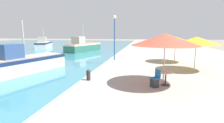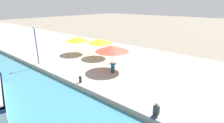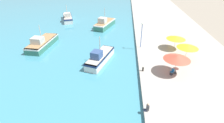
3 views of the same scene
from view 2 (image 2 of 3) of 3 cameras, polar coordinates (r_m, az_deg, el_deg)
name	(u,v)px [view 2 (image 2 of 3)]	position (r m, az deg, el deg)	size (l,w,h in m)	color
quay_promenade	(43,42)	(36.98, -21.55, 5.90)	(16.00, 90.00, 0.50)	#A39E93
cafe_umbrella_pink	(112,48)	(18.45, 0.00, 4.32)	(3.57, 3.57, 2.78)	#B7B7B7
cafe_umbrella_white	(101,41)	(23.26, -3.75, 6.69)	(3.25, 3.25, 2.53)	#B7B7B7
cafe_umbrella_striped	(78,39)	(25.44, -11.18, 7.21)	(3.24, 3.24, 2.45)	#B7B7B7
cafe_table	(113,65)	(19.07, 0.34, -1.28)	(0.80, 0.80, 0.74)	#333338
cafe_chair_left	(113,70)	(18.47, 0.23, -2.64)	(0.58, 0.58, 0.91)	#2D2D33
person_at_quay	(156,111)	(11.94, 14.17, -15.32)	(0.54, 0.36, 1.01)	#333D5B
mooring_bollard	(80,79)	(16.42, -10.31, -5.65)	(0.26, 0.26, 0.65)	#2D2823
lamppost	(35,38)	(22.35, -23.73, 6.91)	(0.36, 0.36, 4.56)	#28519E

